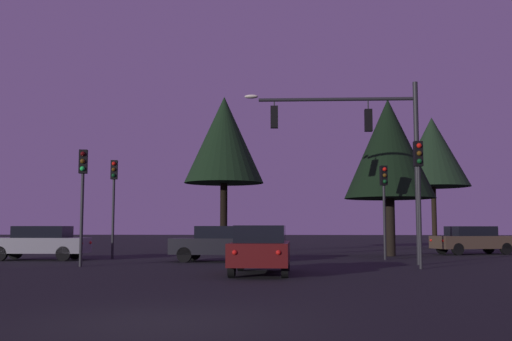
% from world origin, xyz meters
% --- Properties ---
extents(ground_plane, '(168.00, 168.00, 0.00)m').
position_xyz_m(ground_plane, '(0.00, 24.50, 0.00)').
color(ground_plane, black).
rests_on(ground_plane, ground).
extents(traffic_signal_mast_arm, '(6.97, 0.53, 7.28)m').
position_xyz_m(traffic_signal_mast_arm, '(4.81, 14.72, 4.97)').
color(traffic_signal_mast_arm, '#232326').
rests_on(traffic_signal_mast_arm, ground).
extents(traffic_light_corner_left, '(0.35, 0.38, 4.28)m').
position_xyz_m(traffic_light_corner_left, '(5.92, 18.40, 3.03)').
color(traffic_light_corner_left, '#232326').
rests_on(traffic_light_corner_left, ground).
extents(traffic_light_corner_right, '(0.34, 0.37, 4.39)m').
position_xyz_m(traffic_light_corner_right, '(-6.06, 12.63, 3.11)').
color(traffic_light_corner_right, '#232326').
rests_on(traffic_light_corner_right, ground).
extents(traffic_light_median, '(0.32, 0.36, 4.54)m').
position_xyz_m(traffic_light_median, '(6.36, 12.38, 3.21)').
color(traffic_light_median, '#232326').
rests_on(traffic_light_median, ground).
extents(traffic_light_far_side, '(0.33, 0.37, 4.63)m').
position_xyz_m(traffic_light_far_side, '(-6.68, 18.25, 3.26)').
color(traffic_light_far_side, '#232326').
rests_on(traffic_light_far_side, ground).
extents(car_nearside_lane, '(1.80, 4.33, 1.52)m').
position_xyz_m(car_nearside_lane, '(0.91, 9.66, 0.79)').
color(car_nearside_lane, '#4C0F0F').
rests_on(car_nearside_lane, ground).
extents(car_crossing_left, '(4.27, 2.01, 1.52)m').
position_xyz_m(car_crossing_left, '(-1.31, 16.41, 0.79)').
color(car_crossing_left, black).
rests_on(car_crossing_left, ground).
extents(car_crossing_right, '(4.40, 1.89, 1.52)m').
position_xyz_m(car_crossing_right, '(-9.59, 16.94, 0.79)').
color(car_crossing_right, gray).
rests_on(car_crossing_right, ground).
extents(car_far_lane, '(4.71, 3.02, 1.52)m').
position_xyz_m(car_far_lane, '(11.41, 24.35, 0.80)').
color(car_far_lane, '#473828').
rests_on(car_far_lane, ground).
extents(tree_behind_sign, '(4.64, 4.64, 8.14)m').
position_xyz_m(tree_behind_sign, '(6.66, 21.92, 5.51)').
color(tree_behind_sign, black).
rests_on(tree_behind_sign, ground).
extents(tree_left_far, '(5.16, 5.16, 9.31)m').
position_xyz_m(tree_left_far, '(11.42, 33.93, 6.80)').
color(tree_left_far, black).
rests_on(tree_left_far, ground).
extents(tree_center_horizon, '(4.65, 4.65, 9.19)m').
position_xyz_m(tree_center_horizon, '(-2.41, 25.42, 6.59)').
color(tree_center_horizon, black).
rests_on(tree_center_horizon, ground).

